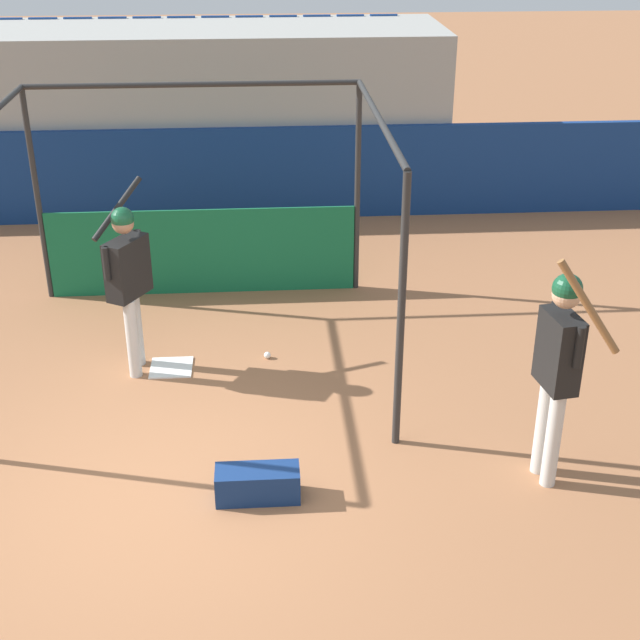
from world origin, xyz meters
TOP-DOWN VIEW (x-y plane):
  - ground_plane at (0.00, 0.00)m, footprint 60.00×60.00m
  - outfield_wall at (0.00, 6.78)m, footprint 24.00×0.12m
  - bleacher_section at (-0.00, 8.04)m, footprint 7.60×2.40m
  - batting_cage at (0.19, 3.45)m, footprint 3.87×3.55m
  - home_plate at (-0.08, 2.15)m, footprint 0.44×0.44m
  - player_batter at (-0.44, 2.16)m, footprint 0.57×0.95m
  - player_waiting at (3.28, -0.02)m, footprint 0.53×0.72m
  - equipment_bag at (0.82, -0.12)m, footprint 0.70×0.28m
  - baseball at (0.94, 2.29)m, footprint 0.07×0.07m

SIDE VIEW (x-z plane):
  - ground_plane at x=0.00m, z-range 0.00..0.00m
  - home_plate at x=-0.08m, z-range 0.00..0.02m
  - baseball at x=0.94m, z-range 0.00..0.07m
  - equipment_bag at x=0.82m, z-range 0.00..0.28m
  - outfield_wall at x=0.00m, z-range 0.00..1.39m
  - player_batter at x=-0.44m, z-range 0.14..2.05m
  - batting_cage at x=0.19m, z-range -0.18..2.42m
  - player_waiting at x=3.28m, z-range 0.09..2.25m
  - bleacher_section at x=0.00m, z-range 0.00..2.67m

